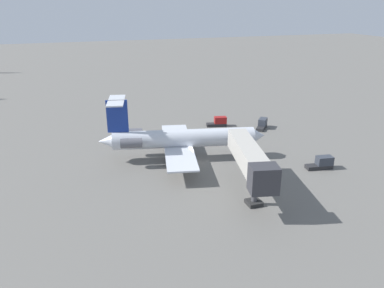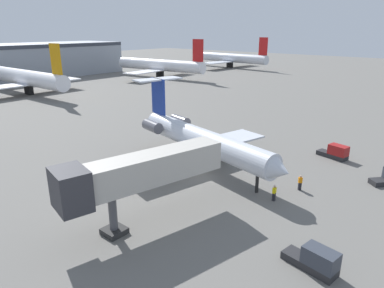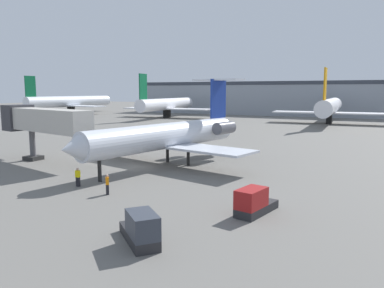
# 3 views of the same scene
# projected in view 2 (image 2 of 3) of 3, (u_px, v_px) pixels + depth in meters

# --- Properties ---
(ground_plane) EXTENTS (400.00, 400.00, 0.10)m
(ground_plane) POSITION_uv_depth(u_px,v_px,m) (200.00, 175.00, 41.41)
(ground_plane) COLOR #66635E
(regional_jet) EXTENTS (20.61, 26.33, 9.94)m
(regional_jet) POSITION_uv_depth(u_px,v_px,m) (199.00, 138.00, 43.43)
(regional_jet) COLOR silver
(regional_jet) RESTS_ON ground_plane
(jet_bridge) EXTENTS (15.38, 6.13, 6.69)m
(jet_bridge) POSITION_uv_depth(u_px,v_px,m) (134.00, 174.00, 29.23)
(jet_bridge) COLOR #B7B2A8
(jet_bridge) RESTS_ON ground_plane
(ground_crew_marshaller) EXTENTS (0.41, 0.27, 1.69)m
(ground_crew_marshaller) POSITION_uv_depth(u_px,v_px,m) (274.00, 193.00, 34.97)
(ground_crew_marshaller) COLOR black
(ground_crew_marshaller) RESTS_ON ground_plane
(ground_crew_loader) EXTENTS (0.46, 0.47, 1.69)m
(ground_crew_loader) POSITION_uv_depth(u_px,v_px,m) (300.00, 183.00, 37.32)
(ground_crew_loader) COLOR black
(ground_crew_loader) RESTS_ON ground_plane
(baggage_tug_trailing) EXTENTS (2.00, 4.17, 1.90)m
(baggage_tug_trailing) POSITION_uv_depth(u_px,v_px,m) (315.00, 260.00, 24.84)
(baggage_tug_trailing) COLOR #262628
(baggage_tug_trailing) RESTS_ON ground_plane
(baggage_tug_spare) EXTENTS (2.19, 4.20, 1.90)m
(baggage_tug_spare) POSITION_uv_depth(u_px,v_px,m) (336.00, 152.00, 46.48)
(baggage_tug_spare) COLOR #262628
(baggage_tug_spare) RESTS_ON ground_plane
(parked_airliner_centre) EXTENTS (28.46, 33.78, 13.38)m
(parked_airliner_centre) POSITION_uv_depth(u_px,v_px,m) (27.00, 78.00, 90.30)
(parked_airliner_centre) COLOR white
(parked_airliner_centre) RESTS_ON ground_plane
(parked_airliner_east_mid) EXTENTS (30.87, 36.44, 13.35)m
(parked_airliner_east_mid) POSITION_uv_depth(u_px,v_px,m) (160.00, 65.00, 121.68)
(parked_airliner_east_mid) COLOR white
(parked_airliner_east_mid) RESTS_ON ground_plane
(parked_airliner_east_end) EXTENTS (32.01, 37.87, 13.18)m
(parked_airliner_east_end) POSITION_uv_depth(u_px,v_px,m) (230.00, 58.00, 152.97)
(parked_airliner_east_end) COLOR silver
(parked_airliner_east_end) RESTS_ON ground_plane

